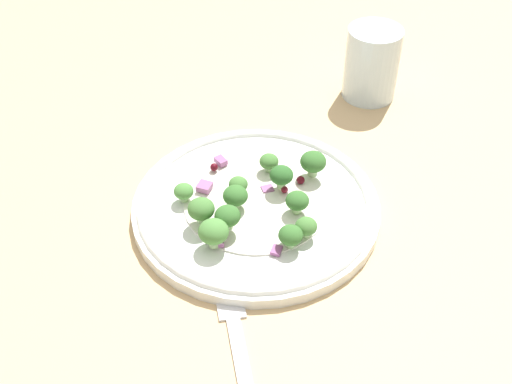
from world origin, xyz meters
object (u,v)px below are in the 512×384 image
at_px(broccoli_floret_0, 269,162).
at_px(broccoli_floret_2, 235,196).
at_px(broccoli_floret_1, 281,176).
at_px(water_glass, 372,63).
at_px(fork, 242,363).
at_px(plate, 256,206).

xyz_separation_m(broccoli_floret_0, broccoli_floret_2, (0.04, -0.05, 0.00)).
relative_size(broccoli_floret_1, water_glass, 0.27).
bearing_deg(fork, broccoli_floret_0, 152.56).
xyz_separation_m(broccoli_floret_1, broccoli_floret_2, (0.01, -0.05, -0.00)).
bearing_deg(broccoli_floret_2, water_glass, 123.00).
xyz_separation_m(broccoli_floret_0, broccoli_floret_1, (0.03, 0.00, 0.01)).
distance_m(plate, fork, 0.18).
distance_m(broccoli_floret_0, water_glass, 0.21).
bearing_deg(fork, broccoli_floret_2, 161.75).
height_order(broccoli_floret_2, water_glass, water_glass).
relative_size(broccoli_floret_2, water_glass, 0.28).
bearing_deg(plate, broccoli_floret_0, 142.94).
relative_size(broccoli_floret_2, fork, 0.13).
distance_m(broccoli_floret_0, broccoli_floret_2, 0.06).
relative_size(plate, broccoli_floret_2, 9.93).
relative_size(plate, broccoli_floret_0, 12.19).
bearing_deg(broccoli_floret_1, water_glass, 128.46).
relative_size(broccoli_floret_1, fork, 0.13).
bearing_deg(broccoli_floret_2, plate, 90.10).
bearing_deg(broccoli_floret_1, plate, -75.26).
height_order(plate, broccoli_floret_1, broccoli_floret_1).
height_order(fork, water_glass, water_glass).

